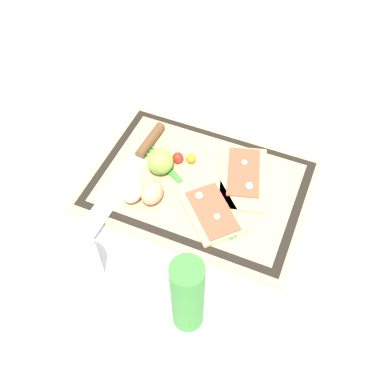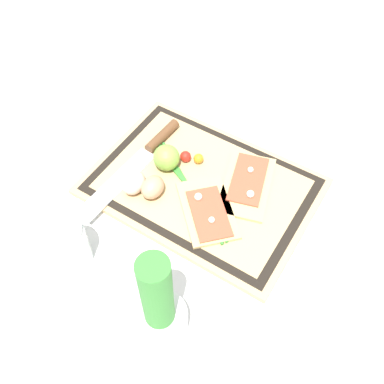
% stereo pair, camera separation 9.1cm
% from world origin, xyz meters
% --- Properties ---
extents(ground_plane, '(6.00, 6.00, 0.00)m').
position_xyz_m(ground_plane, '(0.00, 0.00, 0.00)').
color(ground_plane, silver).
extents(cutting_board, '(0.46, 0.33, 0.02)m').
position_xyz_m(cutting_board, '(0.00, 0.00, 0.01)').
color(cutting_board, tan).
rests_on(cutting_board, ground_plane).
extents(pizza_slice_near, '(0.14, 0.19, 0.02)m').
position_xyz_m(pizza_slice_near, '(-0.08, -0.05, 0.02)').
color(pizza_slice_near, tan).
rests_on(pizza_slice_near, cutting_board).
extents(pizza_slice_far, '(0.18, 0.18, 0.02)m').
position_xyz_m(pizza_slice_far, '(-0.05, 0.06, 0.02)').
color(pizza_slice_far, tan).
rests_on(pizza_slice_far, cutting_board).
extents(knife, '(0.05, 0.32, 0.02)m').
position_xyz_m(knife, '(0.15, -0.01, 0.02)').
color(knife, silver).
rests_on(knife, cutting_board).
extents(egg_brown, '(0.04, 0.06, 0.04)m').
position_xyz_m(egg_brown, '(0.07, 0.08, 0.04)').
color(egg_brown, tan).
rests_on(egg_brown, cutting_board).
extents(egg_pink, '(0.04, 0.06, 0.04)m').
position_xyz_m(egg_pink, '(0.11, 0.09, 0.04)').
color(egg_pink, beige).
rests_on(egg_pink, cutting_board).
extents(lime, '(0.06, 0.06, 0.06)m').
position_xyz_m(lime, '(0.09, -0.00, 0.04)').
color(lime, '#7FB742').
rests_on(lime, cutting_board).
extents(cherry_tomato_red, '(0.02, 0.02, 0.02)m').
position_xyz_m(cherry_tomato_red, '(0.07, -0.04, 0.03)').
color(cherry_tomato_red, red).
rests_on(cherry_tomato_red, cutting_board).
extents(cherry_tomato_yellow, '(0.02, 0.02, 0.02)m').
position_xyz_m(cherry_tomato_yellow, '(0.04, -0.05, 0.03)').
color(cherry_tomato_yellow, orange).
rests_on(cherry_tomato_yellow, cutting_board).
extents(scallion_bunch, '(0.27, 0.16, 0.01)m').
position_xyz_m(scallion_bunch, '(0.01, 0.03, 0.02)').
color(scallion_bunch, '#388433').
rests_on(scallion_bunch, cutting_board).
extents(herb_pot, '(0.09, 0.09, 0.23)m').
position_xyz_m(herb_pot, '(-0.10, 0.30, 0.08)').
color(herb_pot, white).
rests_on(herb_pot, ground_plane).
extents(sauce_jar, '(0.08, 0.08, 0.10)m').
position_xyz_m(sauce_jar, '(0.12, 0.28, 0.05)').
color(sauce_jar, silver).
rests_on(sauce_jar, ground_plane).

